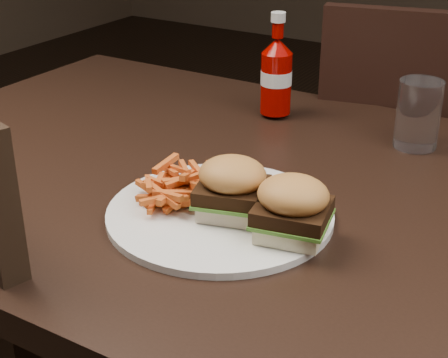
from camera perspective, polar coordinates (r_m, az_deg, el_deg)
The scene contains 8 objects.
dining_table at distance 1.00m, azimuth 0.67°, elevation -0.74°, with size 1.20×0.80×0.04m, color black.
chair_far at distance 1.63m, azimuth 16.34°, elevation -2.63°, with size 0.46×0.46×0.04m, color black.
plate at distance 0.88m, azimuth -0.34°, elevation -2.88°, with size 0.29×0.29×0.01m, color white.
sandwich_half_a at distance 0.86m, azimuth 0.69°, elevation -2.31°, with size 0.08×0.07×0.02m, color #F5DFC1.
sandwich_half_b at distance 0.82m, azimuth 5.64°, elevation -4.09°, with size 0.08×0.07×0.02m, color #FDEDC2.
fries_pile at distance 0.90m, azimuth -3.40°, elevation -0.37°, with size 0.10×0.10×0.04m, color #D36612, non-canonical shape.
ketchup_bottle at distance 1.21m, azimuth 4.35°, elevation 7.94°, with size 0.05×0.05×0.11m, color #930300.
tumbler at distance 1.11m, azimuth 15.85°, elevation 5.21°, with size 0.07×0.07×0.11m, color white.
Camera 1 is at (0.46, -0.77, 1.18)m, focal length 55.00 mm.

